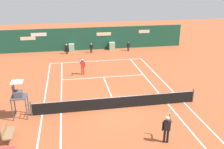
{
  "coord_description": "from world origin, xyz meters",
  "views": [
    {
      "loc": [
        -3.25,
        -16.13,
        8.87
      ],
      "look_at": [
        0.56,
        4.91,
        0.8
      ],
      "focal_mm": 40.43,
      "sensor_mm": 36.0,
      "label": 1
    }
  ],
  "objects_px": {
    "ball_kid_left_post": "(128,46)",
    "ball_kid_right_post": "(67,48)",
    "player_on_baseline": "(83,65)",
    "ball_kid_centre_post": "(91,47)",
    "tennis_ball_near_service_line": "(56,73)",
    "player_bench": "(7,132)",
    "tennis_ball_by_sideline": "(106,71)",
    "tennis_ball_mid_court": "(87,67)",
    "umpire_chair": "(18,95)",
    "player_near_side": "(167,127)"
  },
  "relations": [
    {
      "from": "player_on_baseline",
      "to": "tennis_ball_by_sideline",
      "type": "bearing_deg",
      "value": -163.46
    },
    {
      "from": "player_on_baseline",
      "to": "tennis_ball_by_sideline",
      "type": "height_order",
      "value": "player_on_baseline"
    },
    {
      "from": "player_bench",
      "to": "tennis_ball_near_service_line",
      "type": "height_order",
      "value": "player_bench"
    },
    {
      "from": "ball_kid_centre_post",
      "to": "tennis_ball_by_sideline",
      "type": "bearing_deg",
      "value": 104.06
    },
    {
      "from": "ball_kid_centre_post",
      "to": "tennis_ball_near_service_line",
      "type": "xyz_separation_m",
      "value": [
        -4.25,
        -7.0,
        -0.68
      ]
    },
    {
      "from": "player_bench",
      "to": "player_near_side",
      "type": "distance_m",
      "value": 9.27
    },
    {
      "from": "player_on_baseline",
      "to": "tennis_ball_near_service_line",
      "type": "relative_size",
      "value": 26.63
    },
    {
      "from": "player_bench",
      "to": "tennis_ball_by_sideline",
      "type": "xyz_separation_m",
      "value": [
        7.53,
        10.78,
        -0.47
      ]
    },
    {
      "from": "tennis_ball_by_sideline",
      "to": "ball_kid_right_post",
      "type": "bearing_deg",
      "value": 118.56
    },
    {
      "from": "player_bench",
      "to": "tennis_ball_by_sideline",
      "type": "relative_size",
      "value": 19.94
    },
    {
      "from": "player_near_side",
      "to": "tennis_ball_near_service_line",
      "type": "relative_size",
      "value": 27.59
    },
    {
      "from": "player_near_side",
      "to": "ball_kid_left_post",
      "type": "distance_m",
      "value": 19.98
    },
    {
      "from": "umpire_chair",
      "to": "ball_kid_right_post",
      "type": "distance_m",
      "value": 15.69
    },
    {
      "from": "player_on_baseline",
      "to": "ball_kid_left_post",
      "type": "relative_size",
      "value": 1.46
    },
    {
      "from": "ball_kid_right_post",
      "to": "tennis_ball_near_service_line",
      "type": "distance_m",
      "value": 7.13
    },
    {
      "from": "tennis_ball_near_service_line",
      "to": "tennis_ball_by_sideline",
      "type": "height_order",
      "value": "same"
    },
    {
      "from": "player_on_baseline",
      "to": "ball_kid_left_post",
      "type": "bearing_deg",
      "value": -128.1
    },
    {
      "from": "ball_kid_centre_post",
      "to": "player_near_side",
      "type": "bearing_deg",
      "value": 104.47
    },
    {
      "from": "tennis_ball_mid_court",
      "to": "tennis_ball_near_service_line",
      "type": "bearing_deg",
      "value": -159.19
    },
    {
      "from": "tennis_ball_by_sideline",
      "to": "ball_kid_centre_post",
      "type": "bearing_deg",
      "value": 96.25
    },
    {
      "from": "tennis_ball_by_sideline",
      "to": "tennis_ball_near_service_line",
      "type": "bearing_deg",
      "value": 178.43
    },
    {
      "from": "player_near_side",
      "to": "ball_kid_left_post",
      "type": "relative_size",
      "value": 1.51
    },
    {
      "from": "umpire_chair",
      "to": "player_near_side",
      "type": "bearing_deg",
      "value": 62.71
    },
    {
      "from": "player_bench",
      "to": "player_on_baseline",
      "type": "xyz_separation_m",
      "value": [
        5.11,
        10.15,
        0.45
      ]
    },
    {
      "from": "ball_kid_right_post",
      "to": "ball_kid_centre_post",
      "type": "relative_size",
      "value": 1.05
    },
    {
      "from": "player_on_baseline",
      "to": "tennis_ball_by_sideline",
      "type": "relative_size",
      "value": 26.63
    },
    {
      "from": "ball_kid_left_post",
      "to": "tennis_ball_by_sideline",
      "type": "xyz_separation_m",
      "value": [
        -4.12,
        -7.14,
        -0.68
      ]
    },
    {
      "from": "player_bench",
      "to": "tennis_ball_mid_court",
      "type": "relative_size",
      "value": 19.94
    },
    {
      "from": "umpire_chair",
      "to": "player_on_baseline",
      "type": "relative_size",
      "value": 1.45
    },
    {
      "from": "player_near_side",
      "to": "ball_kid_left_post",
      "type": "height_order",
      "value": "player_near_side"
    },
    {
      "from": "ball_kid_right_post",
      "to": "tennis_ball_mid_court",
      "type": "xyz_separation_m",
      "value": [
        2.04,
        -5.79,
        -0.72
      ]
    },
    {
      "from": "ball_kid_right_post",
      "to": "tennis_ball_mid_court",
      "type": "relative_size",
      "value": 19.3
    },
    {
      "from": "umpire_chair",
      "to": "tennis_ball_by_sideline",
      "type": "height_order",
      "value": "umpire_chair"
    },
    {
      "from": "player_bench",
      "to": "ball_kid_right_post",
      "type": "xyz_separation_m",
      "value": [
        3.65,
        17.92,
        0.25
      ]
    },
    {
      "from": "player_bench",
      "to": "umpire_chair",
      "type": "bearing_deg",
      "value": 172.34
    },
    {
      "from": "player_bench",
      "to": "ball_kid_left_post",
      "type": "xyz_separation_m",
      "value": [
        11.65,
        17.92,
        0.21
      ]
    },
    {
      "from": "umpire_chair",
      "to": "tennis_ball_by_sideline",
      "type": "xyz_separation_m",
      "value": [
        7.18,
        8.17,
        -1.64
      ]
    },
    {
      "from": "ball_kid_right_post",
      "to": "tennis_ball_by_sideline",
      "type": "relative_size",
      "value": 19.3
    },
    {
      "from": "ball_kid_left_post",
      "to": "ball_kid_right_post",
      "type": "bearing_deg",
      "value": 2.67
    },
    {
      "from": "player_bench",
      "to": "ball_kid_left_post",
      "type": "bearing_deg",
      "value": 146.96
    },
    {
      "from": "ball_kid_left_post",
      "to": "tennis_ball_mid_court",
      "type": "distance_m",
      "value": 8.34
    },
    {
      "from": "player_near_side",
      "to": "tennis_ball_by_sideline",
      "type": "distance_m",
      "value": 12.8
    },
    {
      "from": "ball_kid_centre_post",
      "to": "tennis_ball_by_sideline",
      "type": "distance_m",
      "value": 7.21
    },
    {
      "from": "ball_kid_centre_post",
      "to": "umpire_chair",
      "type": "bearing_deg",
      "value": 75.13
    },
    {
      "from": "player_on_baseline",
      "to": "player_near_side",
      "type": "height_order",
      "value": "player_near_side"
    },
    {
      "from": "ball_kid_left_post",
      "to": "tennis_ball_mid_court",
      "type": "relative_size",
      "value": 18.24
    },
    {
      "from": "player_on_baseline",
      "to": "ball_kid_left_post",
      "type": "height_order",
      "value": "player_on_baseline"
    },
    {
      "from": "player_on_baseline",
      "to": "ball_kid_right_post",
      "type": "relative_size",
      "value": 1.38
    },
    {
      "from": "player_near_side",
      "to": "ball_kid_left_post",
      "type": "xyz_separation_m",
      "value": [
        2.59,
        19.81,
        -0.28
      ]
    },
    {
      "from": "umpire_chair",
      "to": "ball_kid_centre_post",
      "type": "relative_size",
      "value": 2.1
    }
  ]
}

